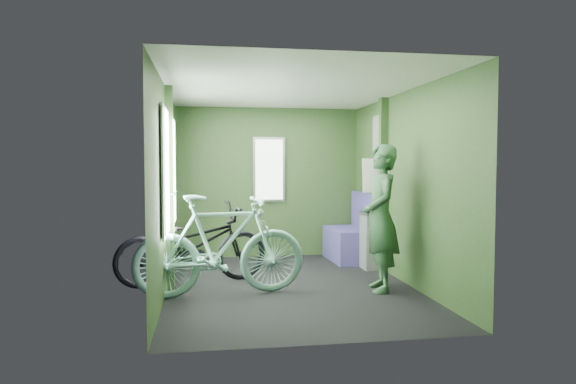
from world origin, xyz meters
The scene contains 6 objects.
room centered at (-0.04, 0.04, 1.44)m, with size 4.00×4.02×2.31m.
bicycle_black centered at (-1.12, 0.24, 0.00)m, with size 0.63×1.82×0.96m, color black.
bicycle_mint centered at (-0.81, -0.39, 0.00)m, with size 0.52×1.86×1.12m, color #84C4B6.
passenger centered at (0.98, -0.39, 0.83)m, with size 0.47×0.68×1.65m.
waste_box centered at (1.26, 0.80, 0.39)m, with size 0.23×0.32×0.79m, color slate.
bench_seat centered at (1.15, 1.45, 0.30)m, with size 0.57×0.98×1.01m.
Camera 1 is at (-0.95, -5.89, 1.42)m, focal length 32.00 mm.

